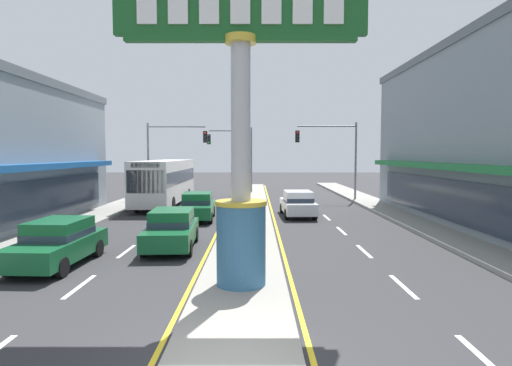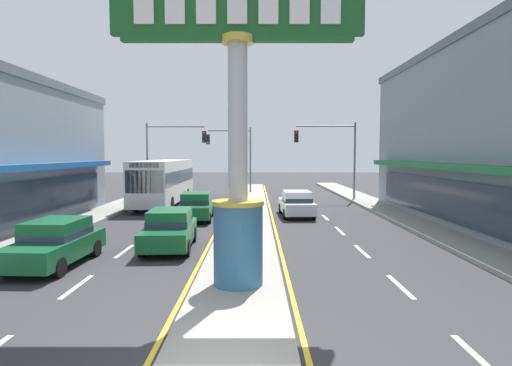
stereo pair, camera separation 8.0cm
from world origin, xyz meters
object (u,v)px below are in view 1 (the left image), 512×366
(traffic_light_left_side, at_px, (168,147))
(bus_far_right_lane, at_px, (164,180))
(sedan_near_right_lane, at_px, (170,229))
(traffic_light_right_side, at_px, (332,147))
(sedan_mid_left_lane, at_px, (196,206))
(district_sign, at_px, (239,151))
(sedan_near_left_lane, at_px, (56,242))
(sedan_far_left_oncoming, at_px, (296,203))
(traffic_light_median_far, at_px, (234,149))

(traffic_light_left_side, xyz_separation_m, bus_far_right_lane, (0.29, -3.29, -2.38))
(traffic_light_left_side, bearing_deg, sedan_near_right_lane, -78.65)
(traffic_light_right_side, relative_size, sedan_mid_left_lane, 1.42)
(district_sign, relative_size, sedan_near_left_lane, 1.84)
(bus_far_right_lane, xyz_separation_m, sedan_far_left_oncoming, (9.13, -5.76, -1.08))
(bus_far_right_lane, bearing_deg, sedan_near_right_lane, -77.23)
(district_sign, relative_size, traffic_light_right_side, 1.30)
(sedan_near_left_lane, distance_m, sedan_mid_left_lane, 10.62)
(bus_far_right_lane, distance_m, sedan_far_left_oncoming, 10.84)
(traffic_light_left_side, height_order, sedan_mid_left_lane, traffic_light_left_side)
(traffic_light_median_far, height_order, sedan_mid_left_lane, traffic_light_median_far)
(sedan_mid_left_lane, height_order, sedan_far_left_oncoming, same)
(traffic_light_left_side, xyz_separation_m, traffic_light_median_far, (4.96, 5.89, -0.05))
(bus_far_right_lane, height_order, sedan_far_left_oncoming, bus_far_right_lane)
(traffic_light_left_side, distance_m, traffic_light_median_far, 7.70)
(sedan_mid_left_lane, bearing_deg, traffic_light_right_side, 45.63)
(traffic_light_right_side, bearing_deg, sedan_far_left_oncoming, -113.31)
(bus_far_right_lane, bearing_deg, traffic_light_median_far, 63.00)
(bus_far_right_lane, xyz_separation_m, sedan_near_left_lane, (0.00, -17.16, -1.08))
(sedan_mid_left_lane, bearing_deg, traffic_light_median_far, 85.14)
(traffic_light_left_side, xyz_separation_m, sedan_near_right_lane, (3.58, -17.84, -3.46))
(district_sign, height_order, sedan_far_left_oncoming, district_sign)
(traffic_light_right_side, bearing_deg, district_sign, -106.27)
(traffic_light_left_side, distance_m, sedan_mid_left_lane, 11.49)
(sedan_near_left_lane, relative_size, sedan_far_left_oncoming, 1.00)
(traffic_light_left_side, relative_size, bus_far_right_lane, 0.55)
(district_sign, distance_m, sedan_far_left_oncoming, 14.57)
(district_sign, xyz_separation_m, sedan_far_left_oncoming, (2.91, 13.95, -3.03))
(sedan_near_right_lane, xyz_separation_m, bus_far_right_lane, (-3.30, 14.55, 1.08))
(sedan_near_left_lane, bearing_deg, sedan_mid_left_lane, 71.93)
(sedan_mid_left_lane, xyz_separation_m, sedan_far_left_oncoming, (5.83, 1.30, 0.00))
(traffic_light_right_side, distance_m, bus_far_right_lane, 13.18)
(sedan_near_right_lane, bearing_deg, bus_far_right_lane, 102.77)
(bus_far_right_lane, bearing_deg, sedan_far_left_oncoming, -32.26)
(traffic_light_median_far, relative_size, sedan_near_left_lane, 1.42)
(sedan_near_right_lane, xyz_separation_m, sedan_near_left_lane, (-3.29, -2.61, 0.00))
(bus_far_right_lane, bearing_deg, traffic_light_right_side, 11.38)
(sedan_near_right_lane, relative_size, sedan_mid_left_lane, 1.00)
(traffic_light_right_side, relative_size, bus_far_right_lane, 0.55)
(district_sign, distance_m, sedan_near_right_lane, 6.66)
(traffic_light_right_side, height_order, traffic_light_median_far, same)
(traffic_light_left_side, bearing_deg, traffic_light_right_side, -3.23)
(sedan_near_left_lane, bearing_deg, sedan_far_left_oncoming, 51.33)
(traffic_light_left_side, xyz_separation_m, traffic_light_right_side, (12.99, -0.73, 0.00))
(traffic_light_left_side, relative_size, traffic_light_right_side, 1.00)
(traffic_light_left_side, xyz_separation_m, sedan_far_left_oncoming, (9.41, -9.05, -3.46))
(traffic_light_median_far, bearing_deg, sedan_mid_left_lane, -94.86)
(district_sign, height_order, traffic_light_right_side, district_sign)
(district_sign, bearing_deg, traffic_light_median_far, 93.04)
(traffic_light_left_side, relative_size, sedan_near_right_lane, 1.41)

